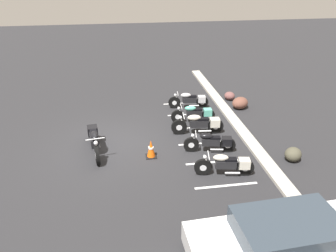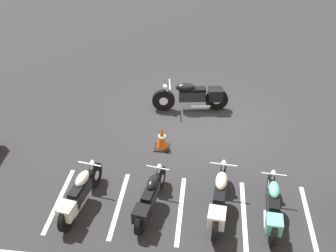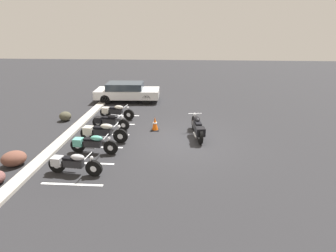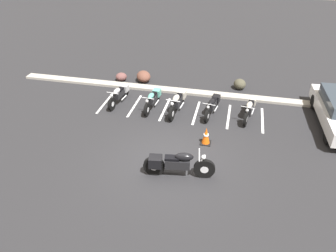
{
  "view_description": "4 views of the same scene",
  "coord_description": "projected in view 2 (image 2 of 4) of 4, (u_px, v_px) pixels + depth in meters",
  "views": [
    {
      "loc": [
        11.57,
        0.43,
        6.45
      ],
      "look_at": [
        0.62,
        2.12,
        0.97
      ],
      "focal_mm": 35.0,
      "sensor_mm": 36.0,
      "label": 1
    },
    {
      "loc": [
        0.05,
        9.88,
        6.66
      ],
      "look_at": [
        0.97,
        1.44,
        0.77
      ],
      "focal_mm": 42.0,
      "sensor_mm": 36.0,
      "label": 2
    },
    {
      "loc": [
        -11.01,
        -0.02,
        4.91
      ],
      "look_at": [
        0.25,
        0.7,
        0.57
      ],
      "focal_mm": 28.0,
      "sensor_mm": 36.0,
      "label": 3
    },
    {
      "loc": [
        1.99,
        -8.87,
        7.28
      ],
      "look_at": [
        -0.35,
        1.49,
        0.51
      ],
      "focal_mm": 35.0,
      "sensor_mm": 36.0,
      "label": 4
    }
  ],
  "objects": [
    {
      "name": "ground",
      "position": [
        205.0,
        122.0,
        11.86
      ],
      "size": [
        60.0,
        60.0,
        0.0
      ],
      "primitive_type": "plane",
      "color": "#262628"
    },
    {
      "name": "motorcycle_black_featured",
      "position": [
        194.0,
        96.0,
        12.16
      ],
      "size": [
        2.36,
        0.75,
        0.93
      ],
      "rotation": [
        0.0,
        0.0,
        0.14
      ],
      "color": "black",
      "rests_on": "ground"
    },
    {
      "name": "parked_bike_1",
      "position": [
        273.0,
        206.0,
        8.46
      ],
      "size": [
        0.56,
        2.01,
        0.79
      ],
      "rotation": [
        0.0,
        0.0,
        -1.64
      ],
      "color": "black",
      "rests_on": "ground"
    },
    {
      "name": "parked_bike_2",
      "position": [
        219.0,
        199.0,
        8.59
      ],
      "size": [
        0.63,
        2.21,
        0.87
      ],
      "rotation": [
        0.0,
        0.0,
        -1.66
      ],
      "color": "black",
      "rests_on": "ground"
    },
    {
      "name": "parked_bike_3",
      "position": [
        150.0,
        198.0,
        8.67
      ],
      "size": [
        0.67,
        1.97,
        0.78
      ],
      "rotation": [
        0.0,
        0.0,
        -1.74
      ],
      "color": "black",
      "rests_on": "ground"
    },
    {
      "name": "parked_bike_4",
      "position": [
        79.0,
        194.0,
        8.74
      ],
      "size": [
        0.68,
        2.01,
        0.8
      ],
      "rotation": [
        0.0,
        0.0,
        -1.74
      ],
      "color": "black",
      "rests_on": "ground"
    },
    {
      "name": "traffic_cone",
      "position": [
        162.0,
        138.0,
        10.63
      ],
      "size": [
        0.4,
        0.4,
        0.69
      ],
      "color": "black",
      "rests_on": "ground"
    },
    {
      "name": "stall_line_1",
      "position": [
        309.0,
        220.0,
        8.68
      ],
      "size": [
        0.1,
        2.1,
        0.0
      ],
      "primitive_type": "cube",
      "color": "white",
      "rests_on": "ground"
    },
    {
      "name": "stall_line_2",
      "position": [
        244.0,
        215.0,
        8.81
      ],
      "size": [
        0.1,
        2.1,
        0.0
      ],
      "primitive_type": "cube",
      "color": "white",
      "rests_on": "ground"
    },
    {
      "name": "stall_line_3",
      "position": [
        181.0,
        209.0,
        8.94
      ],
      "size": [
        0.1,
        2.1,
        0.0
      ],
      "primitive_type": "cube",
      "color": "white",
      "rests_on": "ground"
    },
    {
      "name": "stall_line_4",
      "position": [
        119.0,
        204.0,
        9.07
      ],
      "size": [
        0.1,
        2.1,
        0.0
      ],
      "primitive_type": "cube",
      "color": "white",
      "rests_on": "ground"
    },
    {
      "name": "stall_line_5",
      "position": [
        59.0,
        200.0,
        9.19
      ],
      "size": [
        0.1,
        2.1,
        0.0
      ],
      "primitive_type": "cube",
      "color": "white",
      "rests_on": "ground"
    }
  ]
}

